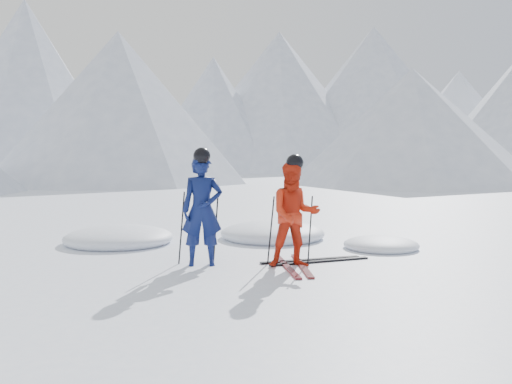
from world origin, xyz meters
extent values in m
plane|color=white|center=(0.00, 0.00, 0.00)|extent=(160.00, 160.00, 0.00)
cone|color=#B2BCD1|center=(-11.51, 40.48, 7.17)|extent=(23.96, 23.96, 14.35)
cone|color=#B2BCD1|center=(-5.08, 51.27, 5.96)|extent=(17.69, 17.69, 11.93)
cone|color=#B2BCD1|center=(4.51, 43.52, 5.42)|extent=(19.63, 19.63, 10.85)
cone|color=#B2BCD1|center=(11.74, 46.25, 7.07)|extent=(23.31, 23.31, 14.15)
cone|color=#B2BCD1|center=(21.49, 44.84, 7.44)|extent=(28.94, 28.94, 14.88)
cone|color=silver|center=(31.93, 45.34, 5.38)|extent=(24.45, 24.45, 10.76)
cone|color=#B2BCD1|center=(12.00, 20.00, 3.25)|extent=(14.00, 14.00, 6.50)
cone|color=#B2BCD1|center=(-4.00, 26.00, 4.50)|extent=(16.00, 16.00, 9.00)
imported|color=#0C174B|center=(-2.53, 0.39, 0.84)|extent=(0.66, 0.48, 1.69)
imported|color=red|center=(-1.20, -0.07, 0.79)|extent=(0.84, 0.69, 1.59)
cylinder|color=black|center=(-2.83, 0.54, 0.56)|extent=(0.11, 0.08, 1.12)
cylinder|color=black|center=(-2.28, 0.64, 0.56)|extent=(0.11, 0.07, 1.12)
cylinder|color=black|center=(-1.50, 0.18, 0.53)|extent=(0.11, 0.09, 1.06)
cylinder|color=black|center=(-0.90, 0.08, 0.53)|extent=(0.11, 0.08, 1.06)
cube|color=black|center=(-1.32, -0.07, 0.01)|extent=(0.25, 1.70, 0.03)
cube|color=black|center=(-1.08, -0.07, 0.01)|extent=(0.36, 1.69, 0.03)
cube|color=black|center=(-0.80, 0.32, 0.01)|extent=(1.70, 0.26, 0.03)
cube|color=black|center=(-0.70, 0.17, 0.01)|extent=(1.70, 0.32, 0.03)
ellipsoid|color=white|center=(-3.80, 2.78, 0.00)|extent=(2.06, 2.06, 0.45)
ellipsoid|color=white|center=(0.80, 1.09, 0.00)|extent=(1.34, 1.34, 0.30)
ellipsoid|color=white|center=(-0.79, 2.67, 0.00)|extent=(2.10, 2.10, 0.46)
camera|label=1|loc=(-3.63, -7.76, 1.70)|focal=38.00mm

